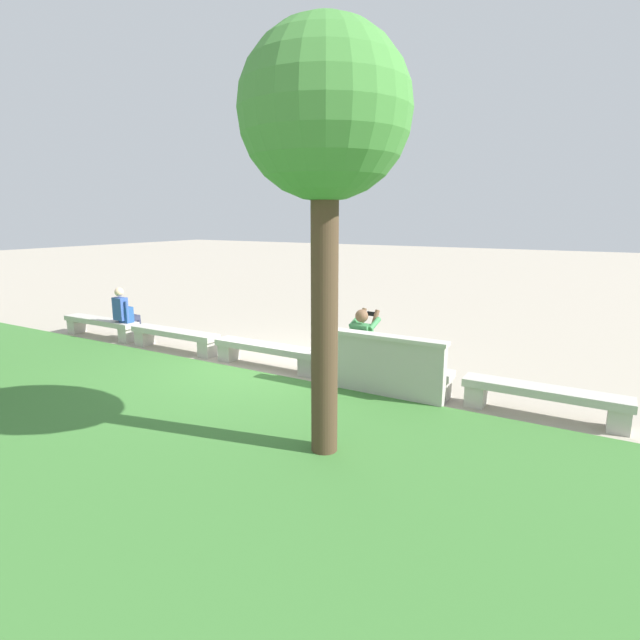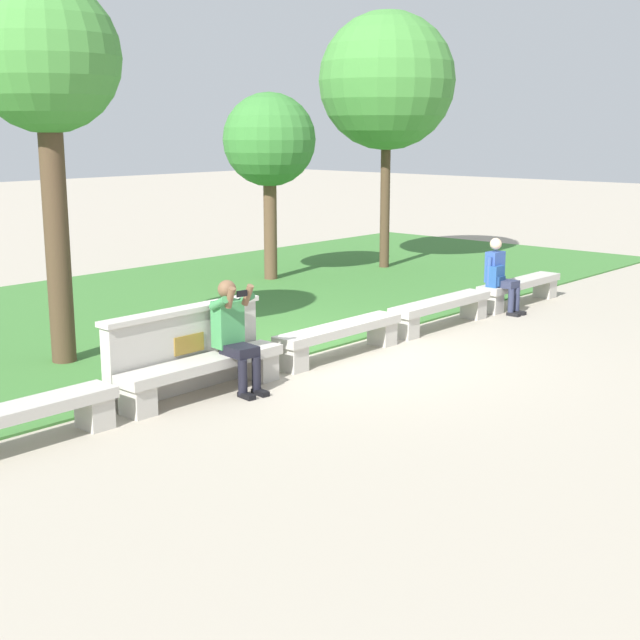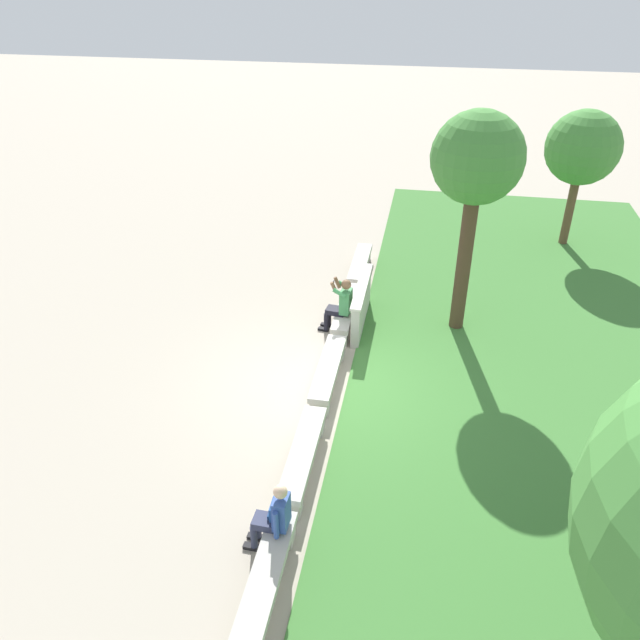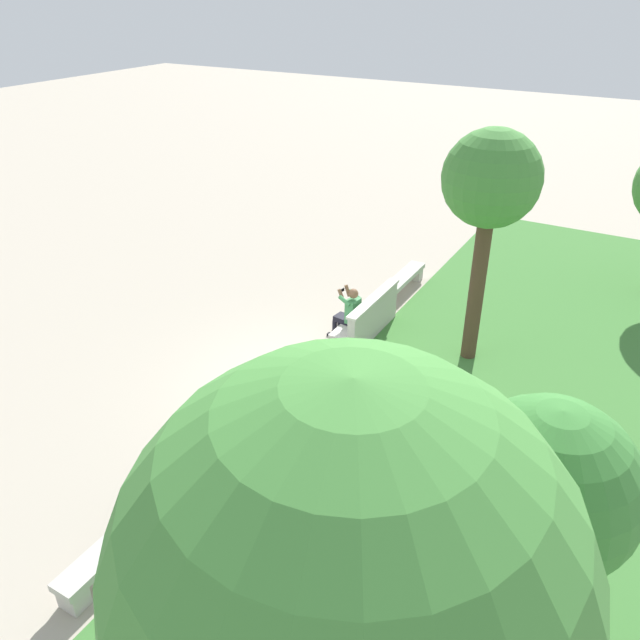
# 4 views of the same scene
# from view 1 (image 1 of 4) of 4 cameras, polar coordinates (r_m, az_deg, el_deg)

# --- Properties ---
(ground_plane) EXTENTS (80.00, 80.00, 0.00)m
(ground_plane) POSITION_cam_1_polar(r_m,az_deg,el_deg) (9.69, -6.09, -5.36)
(ground_plane) COLOR #A89E8C
(grass_strip) EXTENTS (24.02, 8.00, 0.03)m
(grass_strip) POSITION_cam_1_polar(r_m,az_deg,el_deg) (6.90, -28.70, -13.91)
(grass_strip) COLOR #3D7533
(grass_strip) RESTS_ON ground
(bench_main) EXTENTS (2.25, 0.40, 0.45)m
(bench_main) POSITION_cam_1_polar(r_m,az_deg,el_deg) (7.90, 24.20, -8.02)
(bench_main) COLOR #B7B2A8
(bench_main) RESTS_ON ground
(bench_near) EXTENTS (2.25, 0.40, 0.45)m
(bench_near) POSITION_cam_1_polar(r_m,az_deg,el_deg) (8.45, 7.46, -5.80)
(bench_near) COLOR #B7B2A8
(bench_near) RESTS_ON ground
(bench_mid) EXTENTS (2.25, 0.40, 0.45)m
(bench_mid) POSITION_cam_1_polar(r_m,az_deg,el_deg) (9.60, -6.13, -3.61)
(bench_mid) COLOR #B7B2A8
(bench_mid) RESTS_ON ground
(bench_far) EXTENTS (2.25, 0.40, 0.45)m
(bench_far) POSITION_cam_1_polar(r_m,az_deg,el_deg) (11.18, -16.30, -1.82)
(bench_far) COLOR #B7B2A8
(bench_far) RESTS_ON ground
(bench_end) EXTENTS (2.25, 0.40, 0.45)m
(bench_end) POSITION_cam_1_polar(r_m,az_deg,el_deg) (13.03, -23.76, -0.47)
(bench_end) COLOR #B7B2A8
(bench_end) RESTS_ON ground
(backrest_wall_with_plaque) EXTENTS (2.26, 0.24, 1.01)m
(backrest_wall_with_plaque) POSITION_cam_1_polar(r_m,az_deg,el_deg) (8.09, 6.57, -5.03)
(backrest_wall_with_plaque) COLOR #B7B2A8
(backrest_wall_with_plaque) RESTS_ON ground
(person_photographer) EXTENTS (0.51, 0.75, 1.32)m
(person_photographer) POSITION_cam_1_polar(r_m,az_deg,el_deg) (8.56, 5.16, -2.53)
(person_photographer) COLOR black
(person_photographer) RESTS_ON ground
(person_distant) EXTENTS (0.48, 0.68, 1.26)m
(person_distant) POSITION_cam_1_polar(r_m,az_deg,el_deg) (12.37, -21.42, 0.83)
(person_distant) COLOR black
(person_distant) RESTS_ON ground
(backpack) EXTENTS (0.28, 0.24, 0.43)m
(backpack) POSITION_cam_1_polar(r_m,az_deg,el_deg) (12.29, -21.23, 0.56)
(backpack) COLOR #234C8C
(backpack) RESTS_ON bench_end
(tree_behind_wall) EXTENTS (1.89, 1.89, 4.88)m
(tree_behind_wall) POSITION_cam_1_polar(r_m,az_deg,el_deg) (5.76, 0.56, 21.66)
(tree_behind_wall) COLOR #4C3826
(tree_behind_wall) RESTS_ON ground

